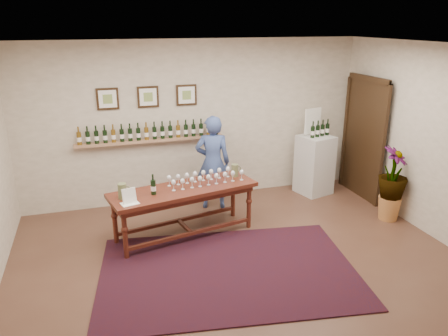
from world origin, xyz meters
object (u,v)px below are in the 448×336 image
object	(u,v)px
display_pedestal	(314,165)
potted_plant	(392,184)
person	(213,163)
tasting_table	(184,195)

from	to	relation	value
display_pedestal	potted_plant	world-z (taller)	display_pedestal
potted_plant	person	xyz separation A→B (m)	(-2.59, 1.32, 0.20)
tasting_table	potted_plant	size ratio (longest dim) A/B	2.16
tasting_table	person	size ratio (longest dim) A/B	1.40
display_pedestal	person	xyz separation A→B (m)	(-1.98, -0.09, 0.26)
potted_plant	person	distance (m)	2.92
tasting_table	person	distance (m)	1.14
potted_plant	tasting_table	bearing A→B (deg)	172.59
potted_plant	person	size ratio (longest dim) A/B	0.65
display_pedestal	potted_plant	size ratio (longest dim) A/B	1.04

